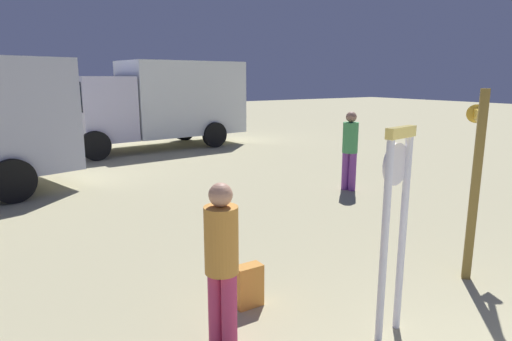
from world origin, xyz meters
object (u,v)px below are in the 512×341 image
at_px(arrow_sign, 476,151).
at_px(person_near_clock, 222,260).
at_px(standing_clock, 395,212).
at_px(person_distant, 350,147).
at_px(box_truck_far, 164,101).
at_px(backpack, 248,286).

distance_m(arrow_sign, person_near_clock, 3.67).
height_order(standing_clock, person_distant, standing_clock).
xyz_separation_m(person_distant, box_truck_far, (-1.14, 8.17, 0.67)).
bearing_deg(box_truck_far, backpack, -106.94).
height_order(person_near_clock, person_distant, person_distant).
relative_size(arrow_sign, person_near_clock, 1.48).
xyz_separation_m(standing_clock, box_truck_far, (2.58, 12.54, 0.40)).
bearing_deg(standing_clock, box_truck_far, 78.39).
distance_m(standing_clock, box_truck_far, 12.80).
distance_m(person_near_clock, person_distant, 6.41).
relative_size(backpack, box_truck_far, 0.07).
bearing_deg(standing_clock, backpack, 126.12).
xyz_separation_m(arrow_sign, person_distant, (1.61, 3.85, -0.59)).
distance_m(arrow_sign, backpack, 3.34).
distance_m(standing_clock, person_distant, 5.74).
xyz_separation_m(backpack, person_distant, (4.59, 3.17, 0.75)).
xyz_separation_m(arrow_sign, person_near_clock, (-3.61, 0.12, -0.67)).
bearing_deg(person_near_clock, box_truck_far, 71.10).
bearing_deg(backpack, person_near_clock, -137.87).
height_order(standing_clock, arrow_sign, arrow_sign).
relative_size(person_near_clock, box_truck_far, 0.25).
distance_m(standing_clock, person_near_clock, 1.67).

